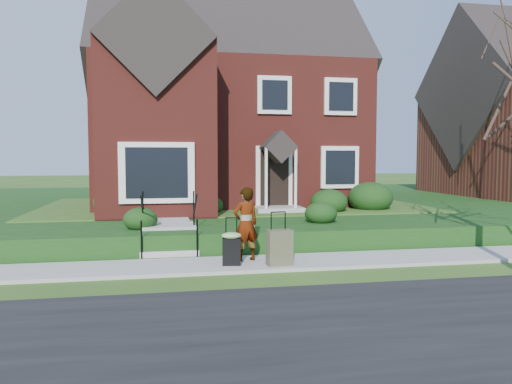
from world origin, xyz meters
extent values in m
plane|color=#2D5119|center=(0.00, 0.00, 0.00)|extent=(120.00, 120.00, 0.00)
cube|color=black|center=(0.00, -5.00, 0.01)|extent=(60.00, 6.00, 0.01)
cube|color=#9E9B93|center=(0.00, 0.00, 0.04)|extent=(60.00, 1.60, 0.08)
cube|color=#143A10|center=(4.00, 10.90, 0.30)|extent=(44.00, 20.00, 0.60)
cube|color=#9E9B93|center=(-2.50, 5.00, 0.63)|extent=(1.20, 6.00, 0.06)
cube|color=maroon|center=(0.00, 10.00, 3.30)|extent=(10.00, 8.00, 5.40)
cube|color=maroon|center=(-2.80, 5.20, 3.30)|extent=(3.60, 2.40, 5.40)
cube|color=white|center=(-2.80, 4.05, 2.00)|extent=(2.20, 0.30, 1.80)
cube|color=black|center=(1.20, 5.94, 1.65)|extent=(1.00, 0.12, 2.10)
cube|color=black|center=(3.60, 5.95, 2.10)|extent=(1.40, 0.10, 1.50)
cube|color=maroon|center=(3.00, 10.00, 8.20)|extent=(0.90, 0.90, 3.00)
cube|color=#9E9B93|center=(-2.50, 1.00, 0.15)|extent=(1.40, 0.30, 0.15)
cube|color=#9E9B93|center=(-2.50, 1.30, 0.30)|extent=(1.40, 0.30, 0.15)
cube|color=#9E9B93|center=(-2.50, 1.60, 0.45)|extent=(1.40, 0.30, 0.15)
cube|color=#9E9B93|center=(-2.50, 1.90, 0.60)|extent=(1.40, 0.30, 0.15)
cube|color=#9E9B93|center=(-2.50, 2.45, 0.60)|extent=(1.40, 0.80, 0.15)
cylinder|color=black|center=(-3.15, 0.85, 0.53)|extent=(0.04, 0.04, 0.90)
cylinder|color=black|center=(-3.15, 2.05, 1.13)|extent=(0.04, 0.04, 0.90)
cylinder|color=black|center=(-1.85, 0.85, 0.53)|extent=(0.04, 0.04, 0.90)
cylinder|color=black|center=(-1.85, 2.05, 1.13)|extent=(0.04, 0.04, 0.90)
ellipsoid|color=black|center=(-4.06, 5.48, 1.14)|extent=(1.54, 1.54, 1.08)
ellipsoid|color=black|center=(-1.12, 5.56, 0.93)|extent=(0.94, 0.94, 0.66)
ellipsoid|color=black|center=(2.90, 5.05, 1.04)|extent=(1.26, 1.26, 0.88)
ellipsoid|color=black|center=(4.60, 5.52, 1.15)|extent=(1.57, 1.57, 1.10)
ellipsoid|color=black|center=(-3.22, 2.21, 0.91)|extent=(0.89, 0.89, 0.62)
ellipsoid|color=black|center=(1.80, 2.58, 0.93)|extent=(0.93, 0.93, 0.65)
imported|color=#999999|center=(-0.79, 0.19, 0.93)|extent=(0.71, 0.57, 1.69)
cube|color=black|center=(-1.18, -0.23, 0.38)|extent=(0.42, 0.27, 0.60)
cylinder|color=black|center=(-1.18, -0.23, 1.13)|extent=(0.24, 0.06, 0.03)
cylinder|color=black|center=(-1.30, -0.23, 0.90)|extent=(0.02, 0.02, 0.45)
cylinder|color=black|center=(-1.06, -0.23, 0.90)|extent=(0.02, 0.02, 0.45)
cylinder|color=black|center=(-1.32, -0.23, 0.11)|extent=(0.05, 0.06, 0.06)
cylinder|color=black|center=(-1.04, -0.23, 0.11)|extent=(0.05, 0.06, 0.06)
ellipsoid|color=#98BC6B|center=(-1.18, -0.23, 0.75)|extent=(0.48, 0.41, 0.14)
cube|color=brown|center=(-0.14, -0.44, 0.47)|extent=(0.58, 0.36, 0.79)
cylinder|color=black|center=(-0.14, -0.44, 1.25)|extent=(0.33, 0.06, 0.03)
cylinder|color=black|center=(-0.30, -0.44, 1.06)|extent=(0.02, 0.02, 0.38)
cylinder|color=black|center=(0.03, -0.44, 1.06)|extent=(0.02, 0.02, 0.38)
cylinder|color=black|center=(-0.33, -0.44, 0.11)|extent=(0.05, 0.06, 0.06)
cylinder|color=black|center=(0.05, -0.44, 0.11)|extent=(0.05, 0.06, 0.06)
camera|label=1|loc=(-2.67, -11.00, 2.46)|focal=35.00mm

